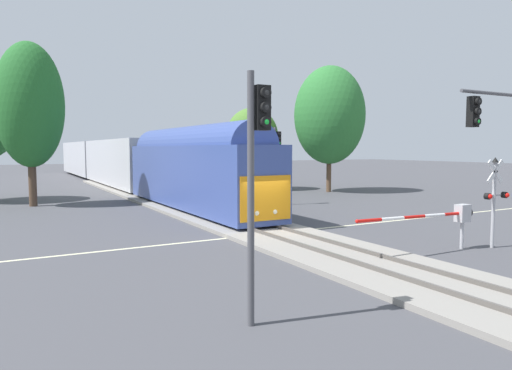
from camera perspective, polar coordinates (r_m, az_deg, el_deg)
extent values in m
plane|color=#47474C|center=(22.09, 1.47, -6.04)|extent=(220.00, 220.00, 0.00)
cube|color=beige|center=(22.09, 1.47, -6.03)|extent=(44.00, 0.20, 0.01)
cube|color=gray|center=(22.07, 1.47, -5.81)|extent=(4.40, 80.00, 0.18)
cube|color=#56514C|center=(21.69, -0.17, -5.56)|extent=(0.10, 80.00, 0.14)
cube|color=#56514C|center=(22.41, 3.06, -5.24)|extent=(0.10, 80.00, 0.14)
cube|color=#384C93|center=(30.45, -7.79, 1.14)|extent=(3.00, 18.81, 3.90)
cube|color=orange|center=(22.02, 1.21, -1.64)|extent=(2.76, 0.08, 2.15)
cylinder|color=#384C93|center=(30.40, -7.82, 4.59)|extent=(2.76, 16.93, 2.76)
sphere|color=#F4F2CC|center=(21.85, 0.08, -3.49)|extent=(0.24, 0.24, 0.24)
sphere|color=#F4F2CC|center=(22.35, 2.33, -3.31)|extent=(0.24, 0.24, 0.24)
cube|color=silver|center=(50.61, -16.52, 2.73)|extent=(3.00, 21.50, 4.60)
cube|color=black|center=(50.96, -14.87, 3.12)|extent=(0.04, 19.35, 0.90)
cube|color=#193899|center=(51.01, -14.82, 1.49)|extent=(0.04, 19.78, 0.36)
cube|color=silver|center=(72.63, -20.40, 3.13)|extent=(3.00, 21.50, 4.60)
cube|color=black|center=(72.87, -19.23, 3.40)|extent=(0.04, 19.35, 0.90)
cube|color=#193899|center=(72.90, -19.19, 2.26)|extent=(0.04, 19.78, 0.36)
cylinder|color=#B7B7BC|center=(20.60, 23.95, -5.65)|extent=(0.14, 0.14, 1.10)
cube|color=#B7B7BC|center=(20.46, 24.03, -3.17)|extent=(0.56, 0.40, 0.70)
sphere|color=black|center=(20.74, 24.62, -3.09)|extent=(0.36, 0.36, 0.36)
cylinder|color=red|center=(20.02, 23.08, -3.27)|extent=(1.11, 0.12, 0.14)
cylinder|color=white|center=(19.16, 21.05, -3.49)|extent=(1.11, 0.12, 0.14)
cylinder|color=red|center=(18.33, 18.83, -3.73)|extent=(1.11, 0.12, 0.14)
cylinder|color=white|center=(17.53, 16.40, -3.98)|extent=(1.11, 0.12, 0.14)
cylinder|color=red|center=(16.76, 13.74, -4.25)|extent=(1.11, 0.12, 0.14)
sphere|color=red|center=(16.39, 12.32, -4.39)|extent=(0.14, 0.14, 0.14)
cylinder|color=#B2B2B7|center=(21.15, 27.13, -2.26)|extent=(0.14, 0.14, 3.47)
cube|color=white|center=(21.04, 27.32, 1.48)|extent=(0.98, 0.05, 0.98)
cube|color=white|center=(21.04, 27.32, 1.48)|extent=(0.98, 0.05, 0.98)
cube|color=#B2B2B7|center=(21.11, 27.17, -1.14)|extent=(1.10, 0.08, 0.08)
cylinder|color=black|center=(20.60, 26.56, -1.25)|extent=(0.26, 0.18, 0.26)
cylinder|color=black|center=(21.52, 28.21, -1.08)|extent=(0.26, 0.18, 0.26)
sphere|color=red|center=(20.55, 26.79, -1.27)|extent=(0.20, 0.20, 0.20)
sphere|color=red|center=(21.46, 28.43, -1.10)|extent=(0.20, 0.20, 0.20)
cone|color=black|center=(21.03, 27.32, 2.76)|extent=(0.28, 0.28, 0.22)
cylinder|color=#4C4C51|center=(32.86, 2.32, 2.29)|extent=(0.16, 0.16, 5.53)
cube|color=black|center=(32.99, 2.75, 5.72)|extent=(0.34, 0.26, 1.00)
sphere|color=#262626|center=(32.87, 2.89, 6.28)|extent=(0.20, 0.20, 0.20)
cylinder|color=black|center=(32.84, 2.92, 6.28)|extent=(0.24, 0.10, 0.24)
sphere|color=#262626|center=(32.86, 2.89, 5.72)|extent=(0.20, 0.20, 0.20)
cylinder|color=black|center=(32.84, 2.91, 5.72)|extent=(0.24, 0.10, 0.24)
sphere|color=green|center=(32.86, 2.88, 5.16)|extent=(0.20, 0.20, 0.20)
cylinder|color=black|center=(32.83, 2.91, 5.16)|extent=(0.24, 0.10, 0.24)
cylinder|color=#4C4C51|center=(10.42, -0.64, -1.95)|extent=(0.16, 0.16, 5.75)
cube|color=black|center=(10.53, 0.70, 9.44)|extent=(0.34, 0.26, 1.00)
sphere|color=#262626|center=(10.43, 1.12, 11.26)|extent=(0.20, 0.20, 0.20)
cylinder|color=black|center=(10.41, 1.21, 11.27)|extent=(0.24, 0.10, 0.24)
sphere|color=#262626|center=(10.40, 1.12, 9.50)|extent=(0.20, 0.20, 0.20)
cylinder|color=black|center=(10.37, 1.20, 9.52)|extent=(0.24, 0.10, 0.24)
sphere|color=green|center=(10.38, 1.12, 7.74)|extent=(0.20, 0.20, 0.20)
cylinder|color=black|center=(10.35, 1.20, 7.75)|extent=(0.24, 0.10, 0.24)
cylinder|color=#4C4C51|center=(18.16, 27.85, 9.84)|extent=(4.09, 0.12, 0.12)
cube|color=black|center=(16.93, 25.10, 8.15)|extent=(0.34, 0.26, 1.00)
sphere|color=#262626|center=(16.87, 25.55, 9.24)|extent=(0.20, 0.20, 0.20)
cylinder|color=black|center=(16.85, 25.63, 9.24)|extent=(0.24, 0.10, 0.24)
sphere|color=#262626|center=(16.84, 25.51, 8.16)|extent=(0.20, 0.20, 0.20)
cylinder|color=black|center=(16.82, 25.60, 8.16)|extent=(0.24, 0.10, 0.24)
sphere|color=green|center=(16.82, 25.48, 7.07)|extent=(0.20, 0.20, 0.20)
cylinder|color=black|center=(16.80, 25.56, 7.07)|extent=(0.24, 0.10, 0.24)
cylinder|color=#4C3828|center=(35.90, -25.76, 0.65)|extent=(0.53, 0.53, 3.80)
ellipsoid|color=#236628|center=(35.96, -26.04, 8.83)|extent=(4.54, 4.54, 8.62)
cylinder|color=brown|center=(43.59, 8.93, 1.61)|extent=(0.45, 0.45, 3.72)
ellipsoid|color=#2D7533|center=(43.64, 9.02, 8.47)|extent=(6.50, 6.50, 8.97)
cylinder|color=brown|center=(45.13, -0.49, 1.42)|extent=(0.37, 0.37, 3.19)
ellipsoid|color=#4C7A2D|center=(45.08, -0.49, 6.03)|extent=(5.06, 5.06, 5.42)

